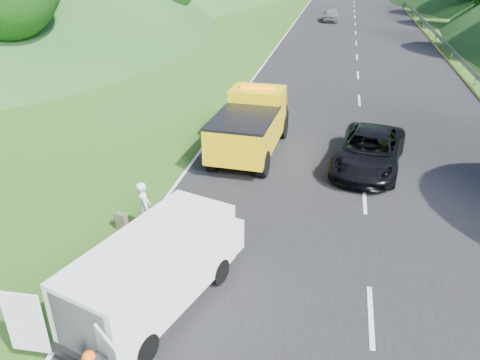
% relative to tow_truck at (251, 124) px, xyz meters
% --- Properties ---
extents(ground, '(320.00, 320.00, 0.00)m').
position_rel_tow_truck_xyz_m(ground, '(1.73, -7.27, -1.30)').
color(ground, '#38661E').
rests_on(ground, ground).
extents(road_surface, '(14.00, 200.00, 0.02)m').
position_rel_tow_truck_xyz_m(road_surface, '(4.73, 32.73, -1.29)').
color(road_surface, black).
rests_on(road_surface, ground).
extents(guardrail, '(0.06, 140.00, 1.52)m').
position_rel_tow_truck_xyz_m(guardrail, '(12.03, 45.23, -1.30)').
color(guardrail, gray).
rests_on(guardrail, ground).
extents(tree_line_left, '(14.00, 140.00, 14.00)m').
position_rel_tow_truck_xyz_m(tree_line_left, '(-17.27, 52.73, -1.30)').
color(tree_line_left, '#234F17').
rests_on(tree_line_left, ground).
extents(tow_truck, '(2.63, 6.31, 2.66)m').
position_rel_tow_truck_xyz_m(tow_truck, '(0.00, 0.00, 0.00)').
color(tow_truck, black).
rests_on(tow_truck, ground).
extents(white_van, '(4.01, 6.14, 2.02)m').
position_rel_tow_truck_xyz_m(white_van, '(-0.39, -9.92, -0.16)').
color(white_van, black).
rests_on(white_van, ground).
extents(woman, '(0.72, 0.77, 1.72)m').
position_rel_tow_truck_xyz_m(woman, '(-2.01, -6.88, -1.30)').
color(woman, silver).
rests_on(woman, ground).
extents(child, '(0.60, 0.62, 1.01)m').
position_rel_tow_truck_xyz_m(child, '(-0.37, -7.80, -1.30)').
color(child, tan).
rests_on(child, ground).
extents(suitcase, '(0.40, 0.28, 0.58)m').
position_rel_tow_truck_xyz_m(suitcase, '(-2.81, -6.88, -1.01)').
color(suitcase, '#54513F').
rests_on(suitcase, ground).
extents(passing_suv, '(3.30, 5.64, 1.48)m').
position_rel_tow_truck_xyz_m(passing_suv, '(4.89, -0.60, -1.30)').
color(passing_suv, black).
rests_on(passing_suv, ground).
extents(dist_car_a, '(1.80, 4.47, 1.52)m').
position_rel_tow_truck_xyz_m(dist_car_a, '(1.91, 40.32, -1.30)').
color(dist_car_a, '#4E4F54').
rests_on(dist_car_a, ground).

